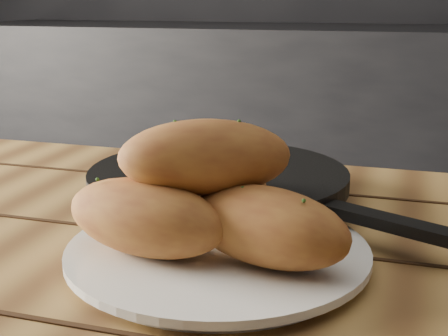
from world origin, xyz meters
TOP-DOWN VIEW (x-y plane):
  - counter at (0.00, 1.70)m, footprint 2.80×0.60m
  - plate at (0.11, 0.01)m, footprint 0.29×0.29m
  - bread_rolls at (0.10, 0.01)m, footprint 0.29×0.23m
  - skillet at (0.06, 0.18)m, footprint 0.43×0.32m

SIDE VIEW (x-z plane):
  - counter at x=0.00m, z-range 0.00..0.90m
  - plate at x=0.11m, z-range 0.75..0.77m
  - skillet at x=0.06m, z-range 0.75..0.80m
  - bread_rolls at x=0.10m, z-range 0.75..0.88m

